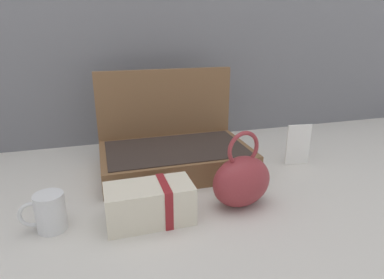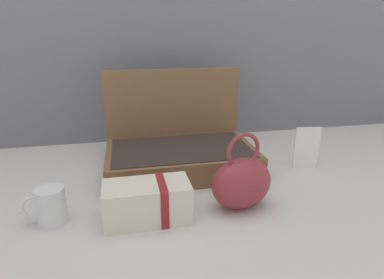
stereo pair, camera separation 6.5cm
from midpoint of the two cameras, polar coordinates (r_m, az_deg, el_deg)
ground_plane at (r=0.96m, az=1.32°, el=-10.28°), size 6.00×6.00×0.00m
open_suitcase at (r=1.14m, az=-0.62°, el=-1.38°), size 0.50×0.32×0.33m
teal_pouch_handbag at (r=0.90m, az=10.73°, el=-7.34°), size 0.19×0.14×0.22m
cream_toiletry_bag at (r=0.85m, az=-5.40°, el=-10.75°), size 0.22×0.12×0.10m
coffee_mug at (r=0.89m, az=-21.61°, el=-10.80°), size 0.11×0.07×0.10m
info_card_left at (r=1.21m, az=20.85°, el=-1.37°), size 0.09×0.02×0.15m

